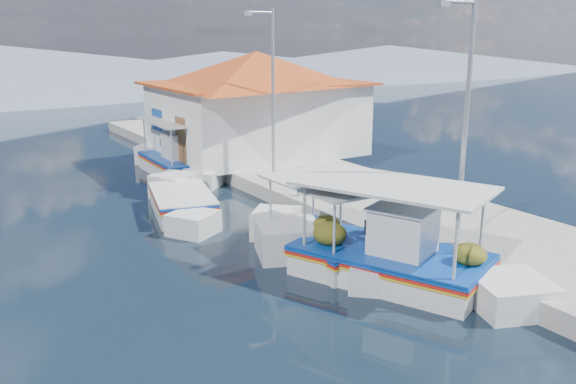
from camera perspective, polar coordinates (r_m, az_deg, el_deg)
ground at (r=11.90m, az=7.31°, el=-13.93°), size 160.00×160.00×0.00m
quay at (r=19.62m, az=9.49°, el=-1.48°), size 5.00×44.00×0.50m
bollards at (r=17.65m, az=6.06°, el=-1.86°), size 0.20×17.20×0.30m
main_caique at (r=14.62m, az=9.46°, el=-6.20°), size 4.29×7.25×2.60m
caique_green_canopy at (r=15.71m, az=3.09°, el=-5.11°), size 1.92×6.11×2.29m
caique_blue_hull at (r=19.88m, az=-10.05°, el=-1.17°), size 2.74×5.85×1.07m
caique_far at (r=25.48m, az=-10.44°, el=2.74°), size 2.18×7.03×2.46m
harbor_building at (r=26.51m, az=-2.94°, el=8.52°), size 10.49×10.49×4.40m
lamp_post_near at (r=15.15m, az=16.23°, el=7.26°), size 1.21×0.14×6.00m
lamp_post_far at (r=22.12m, az=-1.64°, el=10.07°), size 1.21×0.14×6.00m
mountain_ridge at (r=65.41m, az=-21.01°, el=10.71°), size 171.40×96.00×5.50m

